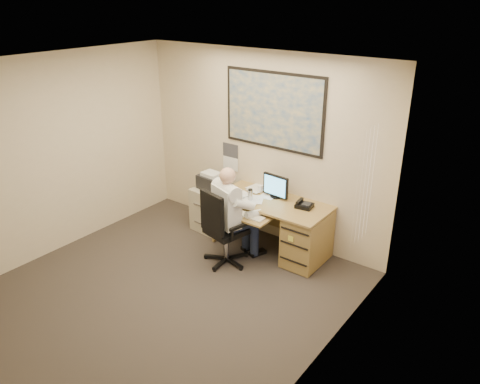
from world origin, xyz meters
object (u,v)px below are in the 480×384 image
Objects in this scene: desk at (293,228)px; filing_cabinet at (213,204)px; person at (228,216)px; office_chair at (225,243)px.

filing_cabinet is (-1.43, 0.01, -0.05)m from desk.
person reaches higher than desk.
desk is 1.43m from filing_cabinet.
desk is at bearing 63.46° from person.
person is at bearing -33.43° from filing_cabinet.
office_chair is at bearing -131.79° from desk.
filing_cabinet is 0.68× the size of person.
office_chair is 0.79× the size of person.
desk is at bearing 60.40° from office_chair.
filing_cabinet is at bearing 160.35° from person.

